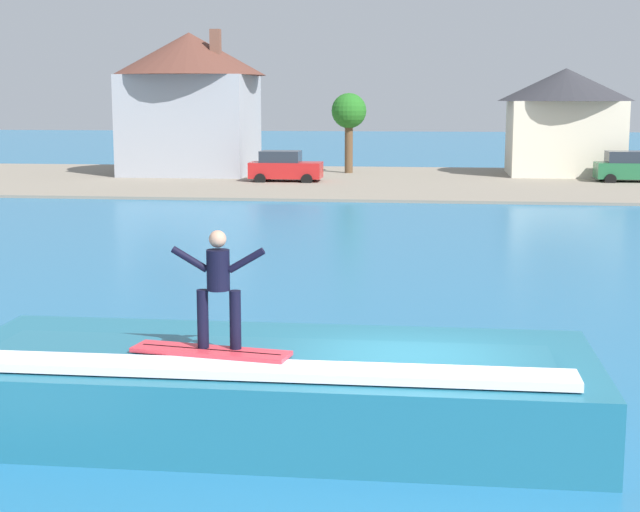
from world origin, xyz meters
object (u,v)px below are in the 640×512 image
object	(u,v)px
surfer	(218,283)
tree_tall_bare	(349,114)
car_far_shore	(630,167)
house_gabled_white	(565,117)
surfboard	(211,351)
house_with_chimney	(190,97)
car_near_shore	(285,167)
wave_crest	(272,388)

from	to	relation	value
surfer	tree_tall_bare	size ratio (longest dim) A/B	0.32
car_far_shore	house_gabled_white	xyz separation A→B (m)	(-3.10, 4.69, 2.75)
surfboard	house_with_chimney	size ratio (longest dim) A/B	0.24
surfboard	house_gabled_white	size ratio (longest dim) A/B	0.28
car_near_shore	tree_tall_bare	bearing A→B (deg)	65.04
surfboard	tree_tall_bare	world-z (taller)	tree_tall_bare
house_with_chimney	wave_crest	bearing A→B (deg)	-74.14
surfboard	car_near_shore	xyz separation A→B (m)	(-5.44, 41.12, -0.36)
surfer	car_far_shore	xyz separation A→B (m)	(13.88, 43.07, -1.33)
wave_crest	house_with_chimney	distance (m)	47.17
house_gabled_white	surfboard	bearing A→B (deg)	-102.81
car_far_shore	tree_tall_bare	xyz separation A→B (m)	(-16.36, 4.55, 2.91)
surfboard	tree_tall_bare	bearing A→B (deg)	92.85
house_gabled_white	tree_tall_bare	bearing A→B (deg)	-179.41
surfer	house_gabled_white	xyz separation A→B (m)	(10.77, 47.76, 1.42)
wave_crest	car_far_shore	bearing A→B (deg)	72.70
surfer	tree_tall_bare	distance (m)	47.72
wave_crest	car_near_shore	distance (m)	40.93
car_far_shore	house_with_chimney	distance (m)	26.51
surfer	tree_tall_bare	bearing A→B (deg)	92.99
house_gabled_white	wave_crest	bearing A→B (deg)	-102.12
car_far_shore	tree_tall_bare	world-z (taller)	tree_tall_bare
house_with_chimney	house_gabled_white	distance (m)	23.08
surfboard	wave_crest	bearing A→B (deg)	41.50
car_near_shore	house_gabled_white	world-z (taller)	house_gabled_white
wave_crest	surfer	world-z (taller)	surfer
car_near_shore	house_gabled_white	bearing A→B (deg)	22.37
surfer	house_gabled_white	world-z (taller)	house_gabled_white
car_far_shore	house_with_chimney	bearing A→B (deg)	174.08
wave_crest	car_far_shore	world-z (taller)	car_far_shore
house_with_chimney	tree_tall_bare	world-z (taller)	house_with_chimney
surfboard	car_far_shore	world-z (taller)	car_far_shore
wave_crest	car_near_shore	world-z (taller)	car_near_shore
wave_crest	house_gabled_white	distance (m)	48.35
car_far_shore	house_gabled_white	bearing A→B (deg)	123.50
surfer	house_gabled_white	size ratio (longest dim) A/B	0.20
tree_tall_bare	surfboard	bearing A→B (deg)	-87.15
surfer	car_near_shore	distance (m)	41.44
wave_crest	house_gabled_white	size ratio (longest dim) A/B	1.13
surfboard	surfer	bearing A→B (deg)	36.31
house_gabled_white	car_near_shore	bearing A→B (deg)	-157.63
car_near_shore	surfboard	bearing A→B (deg)	-82.46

